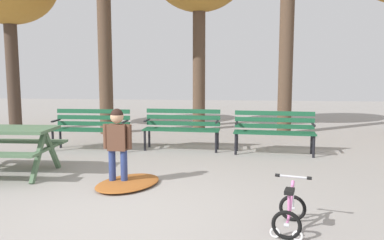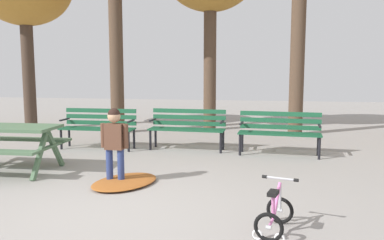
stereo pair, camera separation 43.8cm
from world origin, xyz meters
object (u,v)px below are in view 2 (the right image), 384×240
at_px(park_bench_far_left, 99,125).
at_px(park_bench_right, 280,129).
at_px(child_standing, 115,139).
at_px(picnic_table, 3,136).
at_px(kids_bicycle, 275,214).
at_px(park_bench_left, 188,126).

bearing_deg(park_bench_far_left, park_bench_right, 0.05).
bearing_deg(child_standing, picnic_table, 170.38).
distance_m(child_standing, kids_bicycle, 2.73).
height_order(park_bench_far_left, kids_bicycle, park_bench_far_left).
height_order(picnic_table, park_bench_far_left, park_bench_far_left).
xyz_separation_m(picnic_table, kids_bicycle, (4.37, -1.78, -0.39)).
bearing_deg(picnic_table, park_bench_far_left, 70.06).
relative_size(picnic_table, park_bench_left, 1.14).
bearing_deg(park_bench_left, park_bench_right, -6.77).
height_order(park_bench_far_left, child_standing, child_standing).
height_order(park_bench_left, child_standing, child_standing).
relative_size(park_bench_right, child_standing, 1.44).
bearing_deg(child_standing, park_bench_right, 44.96).
xyz_separation_m(child_standing, kids_bicycle, (2.28, -1.42, -0.47)).
height_order(park_bench_left, park_bench_right, same).
distance_m(park_bench_far_left, park_bench_left, 1.92).
relative_size(park_bench_left, child_standing, 1.43).
bearing_deg(kids_bicycle, park_bench_left, 112.33).
bearing_deg(child_standing, kids_bicycle, -31.92).
relative_size(child_standing, kids_bicycle, 1.83).
bearing_deg(park_bench_far_left, child_standing, -61.97).
bearing_deg(park_bench_left, picnic_table, -138.65).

